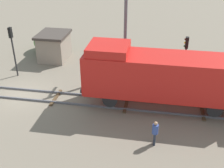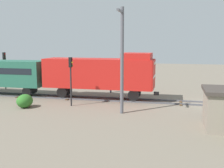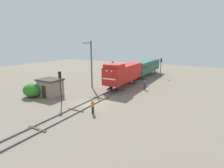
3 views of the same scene
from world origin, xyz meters
TOP-DOWN VIEW (x-y plane):
  - ground_plane at (0.00, 0.00)m, footprint 101.06×101.06m
  - railway_track at (0.00, 0.00)m, footprint 2.40×67.37m
  - locomotive at (0.00, 10.75)m, footprint 2.90×11.60m
  - traffic_signal_near at (-3.20, -2.01)m, footprint 0.32×0.34m
  - traffic_signal_mid at (-3.40, 12.63)m, footprint 0.32×0.34m
  - worker_by_signal at (4.20, 10.70)m, footprint 0.38×0.38m
  - catenary_mast at (-5.06, 7.60)m, footprint 1.94×0.28m
  - relay_hut at (-7.50, 0.04)m, footprint 3.50×2.90m
  - bush_near at (-9.61, -1.78)m, footprint 2.93×2.39m

SIDE VIEW (x-z plane):
  - ground_plane at x=0.00m, z-range 0.00..0.00m
  - railway_track at x=0.00m, z-range -0.01..0.15m
  - worker_by_signal at x=4.20m, z-range 0.15..1.85m
  - bush_near at x=-9.61m, z-range 0.00..2.13m
  - relay_hut at x=-7.50m, z-range 0.02..2.76m
  - locomotive at x=0.00m, z-range 0.47..5.07m
  - traffic_signal_mid at x=-3.40m, z-range 0.86..5.32m
  - traffic_signal_near at x=-3.20m, z-range 0.86..5.38m
  - catenary_mast at x=-5.06m, z-range 0.25..8.80m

